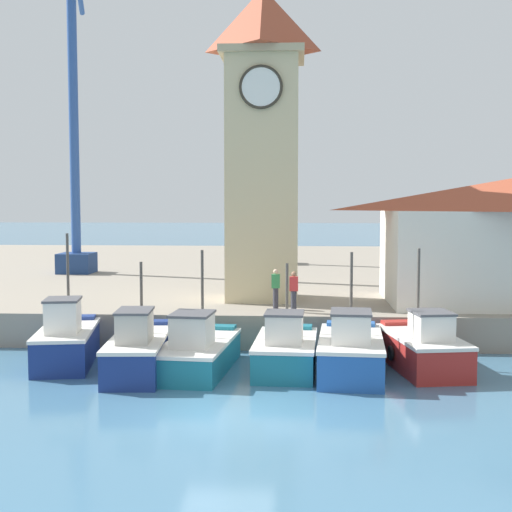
{
  "coord_description": "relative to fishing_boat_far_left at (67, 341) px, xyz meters",
  "views": [
    {
      "loc": [
        1.87,
        -18.52,
        5.86
      ],
      "look_at": [
        0.14,
        10.41,
        3.5
      ],
      "focal_mm": 50.0,
      "sensor_mm": 36.0,
      "label": 1
    }
  ],
  "objects": [
    {
      "name": "fishing_boat_mid_right",
      "position": [
        12.42,
        -0.03,
        -0.08
      ],
      "size": [
        2.73,
        4.87,
        4.12
      ],
      "color": "#AD2823",
      "rests_on": "ground"
    },
    {
      "name": "port_crane_far",
      "position": [
        -5.26,
        17.99,
        8.87
      ],
      "size": [
        3.24,
        10.78,
        20.49
      ],
      "color": "navy",
      "rests_on": "quay_wharf"
    },
    {
      "name": "fishing_boat_left_inner",
      "position": [
        4.76,
        -0.71,
        -0.13
      ],
      "size": [
        2.52,
        5.26,
        4.07
      ],
      "color": "#196B7F",
      "rests_on": "ground"
    },
    {
      "name": "fishing_boat_left_outer",
      "position": [
        2.81,
        -1.02,
        -0.05
      ],
      "size": [
        2.15,
        5.32,
        3.68
      ],
      "color": "navy",
      "rests_on": "ground"
    },
    {
      "name": "fishing_boat_far_left",
      "position": [
        0.0,
        0.0,
        0.0
      ],
      "size": [
        2.58,
        4.71,
        4.61
      ],
      "color": "navy",
      "rests_on": "ground"
    },
    {
      "name": "quay_wharf",
      "position": [
        6.27,
        22.62,
        -0.15
      ],
      "size": [
        120.0,
        40.0,
        1.36
      ],
      "primitive_type": "cube",
      "color": "gray",
      "rests_on": "ground"
    },
    {
      "name": "clock_tower",
      "position": [
        6.56,
        7.22,
        7.7
      ],
      "size": [
        3.6,
        3.6,
        15.17
      ],
      "color": "beige",
      "rests_on": "quay_wharf"
    },
    {
      "name": "port_crane_near",
      "position": [
        6.39,
        24.73,
        6.79
      ],
      "size": [
        2.0,
        8.84,
        17.5
      ],
      "color": "#353539",
      "rests_on": "quay_wharf"
    },
    {
      "name": "fishing_boat_mid_left",
      "position": [
        7.73,
        -0.49,
        -0.11
      ],
      "size": [
        2.24,
        4.43,
        3.62
      ],
      "color": "#196B7F",
      "rests_on": "ground"
    },
    {
      "name": "dock_worker_near_tower",
      "position": [
        7.97,
        3.6,
        1.37
      ],
      "size": [
        0.34,
        0.22,
        1.62
      ],
      "color": "#33333D",
      "rests_on": "quay_wharf"
    },
    {
      "name": "dock_worker_along_quay",
      "position": [
        7.23,
        4.46,
        1.37
      ],
      "size": [
        0.34,
        0.22,
        1.62
      ],
      "color": "#33333D",
      "rests_on": "quay_wharf"
    },
    {
      "name": "fishing_boat_center",
      "position": [
        9.9,
        -0.81,
        -0.05
      ],
      "size": [
        2.45,
        5.09,
        4.04
      ],
      "color": "#2356A8",
      "rests_on": "ground"
    },
    {
      "name": "ground_plane",
      "position": [
        6.27,
        -5.79,
        -0.83
      ],
      "size": [
        300.0,
        300.0,
        0.0
      ],
      "primitive_type": "plane",
      "color": "teal"
    }
  ]
}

